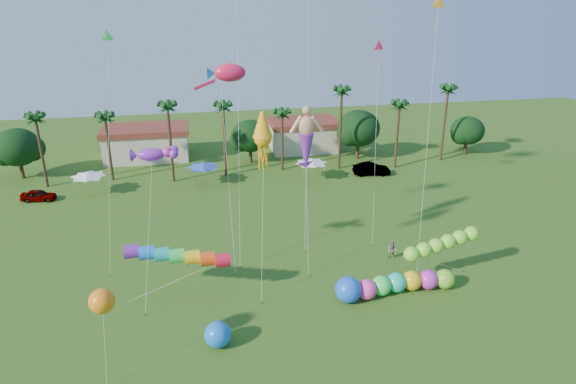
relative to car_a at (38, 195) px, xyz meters
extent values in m
plane|color=#285116|center=(25.82, -35.12, -0.68)|extent=(160.00, 160.00, 0.00)
cylinder|color=#3A2819|center=(-0.18, 4.88, 3.82)|extent=(0.36, 0.36, 9.00)
cylinder|color=#3A2819|center=(7.82, 5.88, 3.57)|extent=(0.36, 0.36, 8.50)
cylinder|color=#3A2819|center=(15.82, 3.88, 4.32)|extent=(0.36, 0.36, 10.00)
cylinder|color=#3A2819|center=(22.82, 4.88, 4.07)|extent=(0.36, 0.36, 9.50)
cylinder|color=#3A2819|center=(30.82, 5.88, 3.32)|extent=(0.36, 0.36, 8.00)
cylinder|color=#3A2819|center=(38.82, 4.88, 4.82)|extent=(0.36, 0.36, 11.00)
cylinder|color=#3A2819|center=(46.82, 3.88, 3.82)|extent=(0.36, 0.36, 9.00)
cylinder|color=#3A2819|center=(54.82, 5.88, 4.57)|extent=(0.36, 0.36, 10.50)
sphere|color=#113814|center=(-4.18, 8.88, 3.66)|extent=(5.88, 5.88, 5.88)
sphere|color=#113814|center=(26.82, 9.88, 3.35)|extent=(5.46, 5.46, 5.46)
sphere|color=#113814|center=(42.82, 8.88, 3.97)|extent=(6.30, 6.30, 6.30)
sphere|color=#113814|center=(59.82, 7.88, 3.04)|extent=(5.04, 5.04, 5.04)
cube|color=beige|center=(11.82, 14.88, 1.32)|extent=(12.00, 7.00, 4.00)
cube|color=beige|center=(35.82, 14.88, 1.32)|extent=(10.00, 7.00, 4.00)
pyramid|color=white|center=(5.82, 0.88, 2.07)|extent=(3.00, 3.00, 0.60)
pyramid|color=blue|center=(19.82, 1.88, 2.07)|extent=(3.00, 3.00, 0.60)
pyramid|color=white|center=(33.82, 0.88, 2.07)|extent=(3.00, 3.00, 0.60)
imported|color=#4C4C54|center=(0.00, 0.00, 0.00)|extent=(4.16, 2.04, 1.37)
imported|color=#4C4C54|center=(42.45, 1.44, 0.14)|extent=(5.19, 2.38, 1.65)
imported|color=gray|center=(36.45, -21.51, 0.24)|extent=(1.12, 1.05, 1.84)
sphere|color=#FE43A7|center=(31.93, -27.41, 0.17)|extent=(1.70, 1.70, 1.70)
sphere|color=#38EF52|center=(33.33, -27.07, 0.17)|extent=(1.70, 1.70, 1.70)
sphere|color=#1CC6AC|center=(34.73, -26.84, 0.17)|extent=(1.70, 1.70, 1.70)
sphere|color=yellow|center=(36.14, -26.79, 0.17)|extent=(1.70, 1.70, 1.70)
sphere|color=#CC30C8|center=(37.57, -26.89, 0.17)|extent=(1.70, 1.70, 1.70)
sphere|color=#80CE2D|center=(39.00, -27.05, 0.17)|extent=(1.70, 1.70, 1.70)
sphere|color=blue|center=(30.33, -27.52, 0.40)|extent=(2.31, 2.31, 2.17)
sphere|color=blue|center=(19.60, -31.23, 0.28)|extent=(1.92, 1.92, 1.92)
cylinder|color=red|center=(18.38, -25.10, 2.80)|extent=(8.40, 1.87, 1.13)
cylinder|color=silver|center=(16.43, -24.80, 1.06)|extent=(8.07, 0.63, 3.50)
cylinder|color=brown|center=(12.40, -24.49, -0.60)|extent=(0.08, 0.08, 0.16)
ellipsoid|color=#7BE733|center=(36.34, -25.83, 2.15)|extent=(7.24, 2.74, 1.56)
cylinder|color=silver|center=(39.13, -25.38, 0.74)|extent=(5.58, 0.92, 2.86)
cylinder|color=brown|center=(41.91, -24.94, -0.60)|extent=(0.08, 0.08, 0.16)
sphere|color=orange|center=(12.48, -32.43, 4.71)|extent=(1.67, 1.67, 1.65)
cylinder|color=silver|center=(12.42, -33.31, 2.01)|extent=(0.14, 1.78, 5.40)
cylinder|color=silver|center=(28.37, -20.88, 4.87)|extent=(0.65, 4.42, 11.12)
cylinder|color=brown|center=(28.06, -23.08, -0.60)|extent=(0.08, 0.08, 0.16)
ellipsoid|color=#E3194B|center=(22.33, -16.41, 16.31)|extent=(4.30, 2.32, 1.71)
cylinder|color=silver|center=(22.02, -19.02, 7.81)|extent=(0.64, 5.26, 17.00)
cylinder|color=brown|center=(21.72, -21.64, -0.60)|extent=(0.08, 0.08, 0.16)
cylinder|color=silver|center=(22.86, -17.28, 13.49)|extent=(1.28, 6.50, 28.35)
cylinder|color=brown|center=(22.23, -20.51, -0.60)|extent=(0.08, 0.08, 0.16)
cone|color=#FFA314|center=(24.34, -21.93, 11.85)|extent=(1.95, 1.95, 4.59)
cylinder|color=silver|center=(23.84, -24.25, 5.58)|extent=(1.02, 4.66, 12.54)
cylinder|color=brown|center=(23.35, -26.56, -0.60)|extent=(0.08, 0.08, 0.16)
ellipsoid|color=purple|center=(15.47, -21.56, 10.89)|extent=(4.16, 3.01, 1.45)
cylinder|color=silver|center=(14.83, -24.02, 5.10)|extent=(1.32, 4.94, 11.59)
cylinder|color=brown|center=(14.19, -26.48, -0.60)|extent=(0.08, 0.08, 0.16)
cone|color=red|center=(36.48, -14.49, 18.06)|extent=(1.17, 0.39, 1.15)
cylinder|color=silver|center=(36.04, -16.52, 8.69)|extent=(0.91, 4.09, 18.75)
cylinder|color=brown|center=(35.60, -18.56, -0.60)|extent=(0.08, 0.08, 0.16)
cone|color=orange|center=(39.17, -20.34, 21.98)|extent=(1.27, 0.33, 1.26)
cylinder|color=silver|center=(38.31, -22.65, 10.65)|extent=(1.74, 4.65, 22.67)
cylinder|color=brown|center=(37.46, -24.96, -0.60)|extent=(0.08, 0.08, 0.16)
cone|color=#38F162|center=(12.45, -16.03, 19.45)|extent=(1.21, 0.57, 1.19)
cylinder|color=silver|center=(11.59, -17.96, 9.38)|extent=(1.76, 3.88, 20.13)
cylinder|color=brown|center=(10.72, -19.88, -0.60)|extent=(0.08, 0.08, 0.16)
cylinder|color=silver|center=(29.16, -16.65, 12.53)|extent=(0.95, 4.02, 26.44)
cylinder|color=brown|center=(28.70, -18.64, -0.60)|extent=(0.08, 0.08, 0.16)
camera|label=1|loc=(18.95, -61.68, 23.03)|focal=32.00mm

